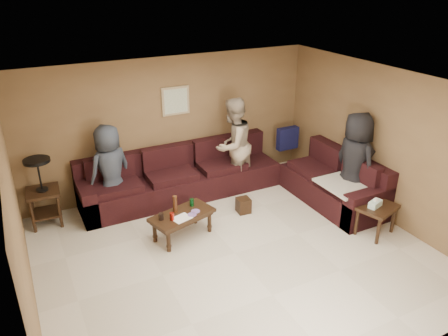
{
  "coord_description": "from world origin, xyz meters",
  "views": [
    {
      "loc": [
        -2.59,
        -4.73,
        3.85
      ],
      "look_at": [
        0.25,
        0.85,
        1.0
      ],
      "focal_mm": 35.0,
      "sensor_mm": 36.0,
      "label": 1
    }
  ],
  "objects_px": {
    "person_left": "(111,170)",
    "end_table_left": "(42,191)",
    "side_table_right": "(376,210)",
    "person_middle": "(233,145)",
    "person_right": "(354,162)",
    "waste_bin": "(243,205)",
    "coffee_table": "(182,217)",
    "sectional_sofa": "(235,182)"
  },
  "relations": [
    {
      "from": "person_left",
      "to": "coffee_table",
      "type": "bearing_deg",
      "value": 100.57
    },
    {
      "from": "sectional_sofa",
      "to": "end_table_left",
      "type": "relative_size",
      "value": 4.0
    },
    {
      "from": "sectional_sofa",
      "to": "coffee_table",
      "type": "xyz_separation_m",
      "value": [
        -1.34,
        -0.74,
        0.03
      ]
    },
    {
      "from": "side_table_right",
      "to": "person_middle",
      "type": "bearing_deg",
      "value": 117.84
    },
    {
      "from": "coffee_table",
      "to": "person_left",
      "type": "relative_size",
      "value": 0.68
    },
    {
      "from": "sectional_sofa",
      "to": "person_right",
      "type": "relative_size",
      "value": 2.65
    },
    {
      "from": "end_table_left",
      "to": "coffee_table",
      "type": "bearing_deg",
      "value": -36.7
    },
    {
      "from": "end_table_left",
      "to": "side_table_right",
      "type": "height_order",
      "value": "end_table_left"
    },
    {
      "from": "end_table_left",
      "to": "person_middle",
      "type": "height_order",
      "value": "person_middle"
    },
    {
      "from": "sectional_sofa",
      "to": "person_middle",
      "type": "distance_m",
      "value": 0.69
    },
    {
      "from": "waste_bin",
      "to": "person_middle",
      "type": "height_order",
      "value": "person_middle"
    },
    {
      "from": "coffee_table",
      "to": "end_table_left",
      "type": "height_order",
      "value": "end_table_left"
    },
    {
      "from": "side_table_right",
      "to": "person_left",
      "type": "height_order",
      "value": "person_left"
    },
    {
      "from": "sectional_sofa",
      "to": "coffee_table",
      "type": "distance_m",
      "value": 1.53
    },
    {
      "from": "side_table_right",
      "to": "waste_bin",
      "type": "distance_m",
      "value": 2.18
    },
    {
      "from": "end_table_left",
      "to": "person_right",
      "type": "bearing_deg",
      "value": -21.18
    },
    {
      "from": "end_table_left",
      "to": "person_left",
      "type": "height_order",
      "value": "person_left"
    },
    {
      "from": "side_table_right",
      "to": "person_right",
      "type": "relative_size",
      "value": 0.41
    },
    {
      "from": "end_table_left",
      "to": "waste_bin",
      "type": "height_order",
      "value": "end_table_left"
    },
    {
      "from": "sectional_sofa",
      "to": "side_table_right",
      "type": "bearing_deg",
      "value": -55.16
    },
    {
      "from": "end_table_left",
      "to": "person_left",
      "type": "xyz_separation_m",
      "value": [
        1.09,
        -0.11,
        0.18
      ]
    },
    {
      "from": "person_left",
      "to": "person_middle",
      "type": "distance_m",
      "value": 2.25
    },
    {
      "from": "waste_bin",
      "to": "person_right",
      "type": "relative_size",
      "value": 0.15
    },
    {
      "from": "sectional_sofa",
      "to": "coffee_table",
      "type": "height_order",
      "value": "sectional_sofa"
    },
    {
      "from": "side_table_right",
      "to": "person_middle",
      "type": "relative_size",
      "value": 0.4
    },
    {
      "from": "coffee_table",
      "to": "side_table_right",
      "type": "height_order",
      "value": "coffee_table"
    },
    {
      "from": "person_left",
      "to": "person_right",
      "type": "relative_size",
      "value": 0.9
    },
    {
      "from": "end_table_left",
      "to": "person_middle",
      "type": "distance_m",
      "value": 3.35
    },
    {
      "from": "sectional_sofa",
      "to": "person_right",
      "type": "bearing_deg",
      "value": -36.94
    },
    {
      "from": "person_middle",
      "to": "person_right",
      "type": "bearing_deg",
      "value": 107.63
    },
    {
      "from": "coffee_table",
      "to": "end_table_left",
      "type": "bearing_deg",
      "value": 143.3
    },
    {
      "from": "waste_bin",
      "to": "coffee_table",
      "type": "bearing_deg",
      "value": -169.49
    },
    {
      "from": "side_table_right",
      "to": "person_right",
      "type": "bearing_deg",
      "value": 75.23
    },
    {
      "from": "person_left",
      "to": "end_table_left",
      "type": "bearing_deg",
      "value": -26.27
    },
    {
      "from": "end_table_left",
      "to": "person_left",
      "type": "distance_m",
      "value": 1.11
    },
    {
      "from": "end_table_left",
      "to": "person_right",
      "type": "xyz_separation_m",
      "value": [
        4.81,
        -1.86,
        0.27
      ]
    },
    {
      "from": "end_table_left",
      "to": "person_middle",
      "type": "bearing_deg",
      "value": -4.63
    },
    {
      "from": "side_table_right",
      "to": "person_middle",
      "type": "height_order",
      "value": "person_middle"
    },
    {
      "from": "sectional_sofa",
      "to": "side_table_right",
      "type": "height_order",
      "value": "sectional_sofa"
    },
    {
      "from": "person_right",
      "to": "side_table_right",
      "type": "bearing_deg",
      "value": 164.37
    },
    {
      "from": "person_middle",
      "to": "side_table_right",
      "type": "bearing_deg",
      "value": 92.55
    },
    {
      "from": "coffee_table",
      "to": "person_right",
      "type": "bearing_deg",
      "value": -9.36
    }
  ]
}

